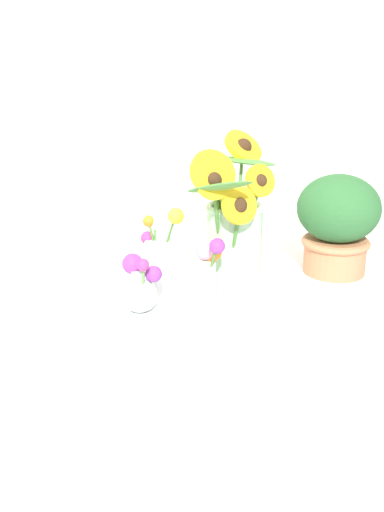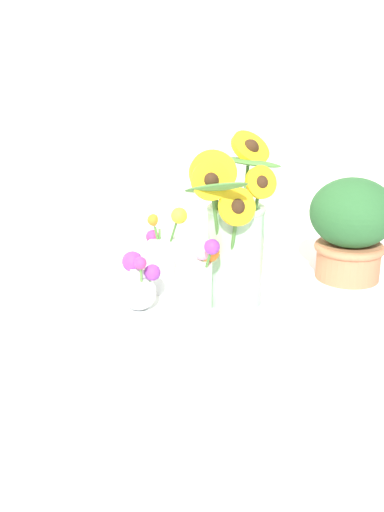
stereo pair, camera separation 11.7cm
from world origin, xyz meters
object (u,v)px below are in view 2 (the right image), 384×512
Objects in this scene: serving_tray at (192,309)px; potted_plant at (351,226)px; vase_bulb_right at (139,285)px; vase_small_back at (163,254)px; vase_small_center at (197,282)px; mason_jar_sunflowers at (234,236)px.

serving_tray is 1.74× the size of potted_plant.
vase_small_back is (0.08, 0.07, 0.03)m from vase_bulb_right.
vase_small_center is at bearing -87.26° from vase_small_back.
vase_small_center reaches higher than serving_tray.
mason_jar_sunflowers is 0.17m from vase_small_back.
mason_jar_sunflowers is 1.99× the size of vase_small_center.
mason_jar_sunflowers is at bearing -10.84° from serving_tray.
mason_jar_sunflowers is 1.82× the size of vase_small_back.
mason_jar_sunflowers reaches higher than potted_plant.
serving_tray is 0.13m from vase_small_back.
vase_small_back reaches higher than vase_bulb_right.
serving_tray is at bearing -175.58° from potted_plant.
mason_jar_sunflowers is 2.81× the size of vase_bulb_right.
vase_small_back is at bearing 41.97° from vase_bulb_right.
potted_plant reaches higher than vase_small_back.
serving_tray is 3.42× the size of vase_bulb_right.
vase_small_center is 0.12m from vase_bulb_right.
mason_jar_sunflowers is at bearing -171.71° from potted_plant.
vase_small_center is 1.42× the size of vase_bulb_right.
mason_jar_sunflowers is at bearing -46.26° from vase_small_back.
vase_bulb_right is 0.11m from vase_small_back.
serving_tray is 2.42× the size of vase_small_center.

